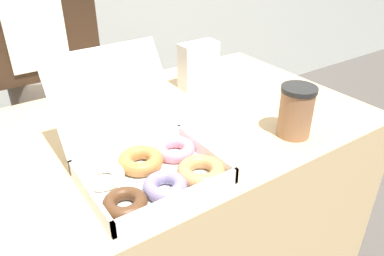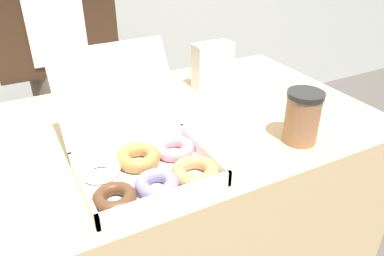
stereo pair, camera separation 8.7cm
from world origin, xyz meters
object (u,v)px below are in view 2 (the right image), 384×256
(coffee_cup, at_px, (302,117))
(person_customer, at_px, (56,48))
(napkin_holder, at_px, (213,66))
(donut_box, at_px, (145,158))

(coffee_cup, distance_m, person_customer, 0.87)
(coffee_cup, relative_size, napkin_holder, 0.91)
(donut_box, bearing_deg, napkin_holder, 42.48)
(napkin_holder, bearing_deg, person_customer, 140.13)
(person_customer, bearing_deg, coffee_cup, -59.39)
(coffee_cup, bearing_deg, person_customer, 120.61)
(napkin_holder, relative_size, person_customer, 0.09)
(coffee_cup, xyz_separation_m, napkin_holder, (-0.02, 0.40, 0.01))
(coffee_cup, bearing_deg, donut_box, 171.49)
(napkin_holder, bearing_deg, coffee_cup, -86.95)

